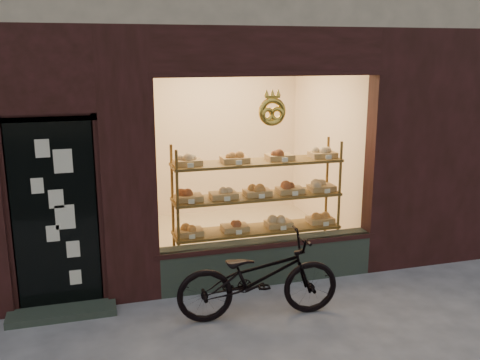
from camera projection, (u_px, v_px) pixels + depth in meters
name	position (u px, v px, depth m)	size (l,w,h in m)	color
display_shelf	(257.00, 206.00, 6.93)	(2.20, 0.45, 1.70)	brown
bicycle	(258.00, 277.00, 5.75)	(0.62, 1.77, 0.93)	black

